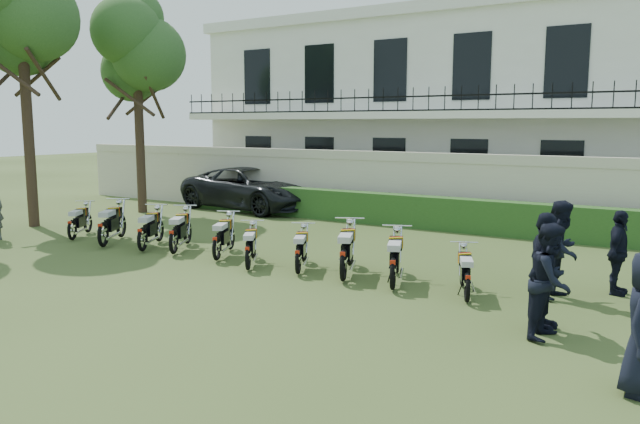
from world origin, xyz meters
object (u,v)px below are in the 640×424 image
object	(u,v)px
suv	(252,189)
motorcycle_8	(393,266)
officer_2	(543,272)
motorcycle_7	(343,257)
motorcycle_5	(248,251)
motorcycle_6	(298,255)
tree_west_mid	(21,8)
officer_4	(561,250)
motorcycle_2	(142,233)
motorcycle_3	(173,235)
motorcycle_4	(217,242)
motorcycle_1	(103,228)
officer_5	(618,253)
motorcycle_9	(467,280)
officer_1	(551,281)
motorcycle_0	(72,225)
tree_west_near	(137,47)

from	to	relation	value
suv	motorcycle_8	bearing A→B (deg)	-121.75
officer_2	motorcycle_7	bearing A→B (deg)	80.06
motorcycle_5	motorcycle_6	distance (m)	1.17
tree_west_mid	officer_4	xyz separation A→B (m)	(15.73, 0.25, -5.76)
tree_west_mid	motorcycle_2	bearing A→B (deg)	-9.43
motorcycle_3	motorcycle_4	world-z (taller)	motorcycle_3
motorcycle_1	motorcycle_6	size ratio (longest dim) A/B	1.15
motorcycle_7	motorcycle_8	xyz separation A→B (m)	(1.13, -0.05, -0.02)
motorcycle_5	officer_5	xyz separation A→B (m)	(7.10, 2.24, 0.37)
motorcycle_2	motorcycle_9	size ratio (longest dim) A/B	1.10
motorcycle_7	motorcycle_2	bearing A→B (deg)	157.09
motorcycle_3	officer_1	size ratio (longest dim) A/B	1.00
tree_west_mid	officer_2	bearing A→B (deg)	-6.45
tree_west_mid	motorcycle_3	bearing A→B (deg)	-6.78
motorcycle_0	motorcycle_7	world-z (taller)	motorcycle_7
motorcycle_0	motorcycle_5	size ratio (longest dim) A/B	1.02
motorcycle_0	officer_1	distance (m)	12.95
officer_2	motorcycle_4	bearing A→B (deg)	84.68
motorcycle_1	motorcycle_5	xyz separation A→B (m)	(4.80, -0.01, -0.08)
tree_west_near	motorcycle_3	size ratio (longest dim) A/B	4.49
tree_west_near	motorcycle_0	bearing A→B (deg)	-61.81
motorcycle_5	motorcycle_9	world-z (taller)	motorcycle_5
motorcycle_5	tree_west_mid	bearing A→B (deg)	140.46
motorcycle_4	motorcycle_5	world-z (taller)	motorcycle_4
motorcycle_0	motorcycle_4	xyz separation A→B (m)	(5.12, 0.15, 0.03)
motorcycle_6	officer_2	xyz separation A→B (m)	(5.23, -0.90, 0.49)
motorcycle_9	officer_1	xyz separation A→B (m)	(1.65, -1.11, 0.46)
tree_west_mid	motorcycle_2	world-z (taller)	tree_west_mid
motorcycle_7	suv	world-z (taller)	suv
motorcycle_9	motorcycle_1	bearing A→B (deg)	157.51
motorcycle_3	suv	size ratio (longest dim) A/B	0.31
motorcycle_6	motorcycle_3	bearing A→B (deg)	151.66
tree_west_mid	motorcycle_1	bearing A→B (deg)	-13.81
motorcycle_7	motorcycle_8	world-z (taller)	motorcycle_7
motorcycle_0	tree_west_near	bearing A→B (deg)	85.45
motorcycle_9	officer_2	size ratio (longest dim) A/B	0.85
motorcycle_4	officer_2	bearing A→B (deg)	-33.42
motorcycle_6	suv	xyz separation A→B (m)	(-7.21, 7.58, 0.35)
tree_west_near	motorcycle_4	world-z (taller)	tree_west_near
tree_west_near	motorcycle_6	bearing A→B (deg)	-25.76
tree_west_mid	motorcycle_4	xyz separation A→B (m)	(8.27, -0.80, -6.19)
motorcycle_5	motorcycle_8	distance (m)	3.41
tree_west_near	motorcycle_8	world-z (taller)	tree_west_near
motorcycle_9	officer_2	distance (m)	1.74
motorcycle_5	suv	world-z (taller)	suv
tree_west_mid	motorcycle_5	xyz separation A→B (m)	(9.49, -1.17, -6.23)
motorcycle_9	officer_2	bearing A→B (deg)	-51.11
motorcycle_0	motorcycle_6	distance (m)	7.48
motorcycle_0	motorcycle_7	size ratio (longest dim) A/B	0.80
tree_west_near	tree_west_mid	bearing A→B (deg)	-97.13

